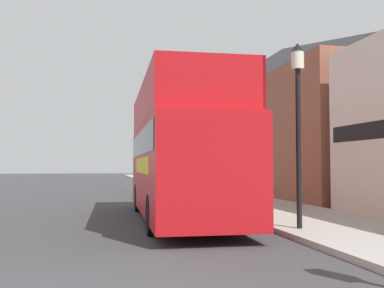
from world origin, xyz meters
name	(u,v)px	position (x,y,z in m)	size (l,w,h in m)	color
ground_plane	(83,196)	(0.00, 21.00, 0.00)	(144.00, 144.00, 0.00)	#3D3D3F
sidewalk	(220,197)	(7.15, 18.00, 0.07)	(3.94, 108.00, 0.14)	#ADAAA3
brick_terrace_rear	(283,120)	(12.12, 21.18, 4.52)	(6.00, 20.84, 9.05)	#935642
tour_bus	(180,161)	(3.34, 9.02, 1.86)	(2.78, 9.78, 4.17)	red
parked_car_ahead_of_bus	(163,185)	(4.01, 17.53, 0.71)	(2.09, 4.33, 1.49)	silver
lamp_post_nearest	(298,100)	(5.77, 5.60, 3.38)	(0.35, 0.35, 4.70)	black
lamp_post_second	(211,122)	(5.85, 14.79, 3.67)	(0.35, 0.35, 5.17)	black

